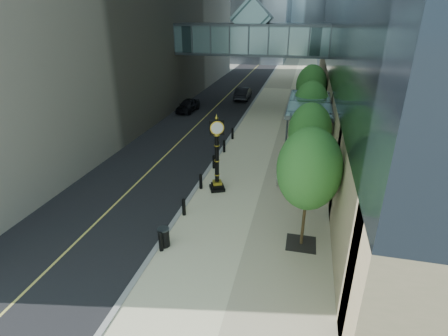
{
  "coord_description": "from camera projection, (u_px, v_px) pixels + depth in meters",
  "views": [
    {
      "loc": [
        3.14,
        -11.22,
        10.19
      ],
      "look_at": [
        -0.96,
        6.33,
        2.11
      ],
      "focal_mm": 28.0,
      "sensor_mm": 36.0,
      "label": 1
    }
  ],
  "objects": [
    {
      "name": "skywalk",
      "position": [
        252.0,
        37.0,
        37.13
      ],
      "size": [
        17.0,
        4.2,
        5.8
      ],
      "color": "#44676D",
      "rests_on": "ground"
    },
    {
      "name": "ground",
      "position": [
        212.0,
        275.0,
        14.79
      ],
      "size": [
        320.0,
        320.0,
        0.0
      ],
      "primitive_type": "plane",
      "color": "gray",
      "rests_on": "ground"
    },
    {
      "name": "car_near",
      "position": [
        188.0,
        105.0,
        38.65
      ],
      "size": [
        1.93,
        4.17,
        1.38
      ],
      "primitive_type": "imported",
      "rotation": [
        0.0,
        0.0,
        -0.08
      ],
      "color": "black",
      "rests_on": "road"
    },
    {
      "name": "road",
      "position": [
        236.0,
        87.0,
        51.78
      ],
      "size": [
        8.0,
        180.0,
        0.02
      ],
      "primitive_type": "cube",
      "color": "black",
      "rests_on": "ground"
    },
    {
      "name": "car_far",
      "position": [
        243.0,
        93.0,
        44.16
      ],
      "size": [
        1.67,
        4.67,
        1.53
      ],
      "primitive_type": "imported",
      "rotation": [
        0.0,
        0.0,
        3.15
      ],
      "color": "black",
      "rests_on": "road"
    },
    {
      "name": "pedestrian",
      "position": [
        280.0,
        173.0,
        21.84
      ],
      "size": [
        0.71,
        0.5,
        1.83
      ],
      "primitive_type": "imported",
      "rotation": [
        0.0,
        0.0,
        3.24
      ],
      "color": "#A5A297",
      "rests_on": "sidewalk"
    },
    {
      "name": "street_trees",
      "position": [
        311.0,
        106.0,
        26.0
      ],
      "size": [
        2.82,
        28.61,
        5.79
      ],
      "color": "black",
      "rests_on": "sidewalk"
    },
    {
      "name": "street_clock",
      "position": [
        217.0,
        159.0,
        20.93
      ],
      "size": [
        1.16,
        1.16,
        4.69
      ],
      "rotation": [
        0.0,
        0.0,
        0.42
      ],
      "color": "black",
      "rests_on": "sidewalk"
    },
    {
      "name": "trash_bin",
      "position": [
        164.0,
        238.0,
        16.36
      ],
      "size": [
        0.67,
        0.67,
        0.9
      ],
      "primitive_type": "cylinder",
      "rotation": [
        0.0,
        0.0,
        0.35
      ],
      "color": "black",
      "rests_on": "sidewalk"
    },
    {
      "name": "entrance_canopy",
      "position": [
        309.0,
        104.0,
        24.79
      ],
      "size": [
        3.0,
        8.0,
        4.38
      ],
      "color": "#383F44",
      "rests_on": "ground"
    },
    {
      "name": "sidewalk",
      "position": [
        291.0,
        89.0,
        50.11
      ],
      "size": [
        8.0,
        180.0,
        0.06
      ],
      "primitive_type": "cube",
      "color": "beige",
      "rests_on": "ground"
    },
    {
      "name": "bollard_row",
      "position": [
        208.0,
        171.0,
        23.14
      ],
      "size": [
        0.2,
        16.2,
        0.9
      ],
      "color": "black",
      "rests_on": "sidewalk"
    },
    {
      "name": "curb",
      "position": [
        263.0,
        88.0,
        50.94
      ],
      "size": [
        0.25,
        180.0,
        0.07
      ],
      "primitive_type": "cube",
      "color": "gray",
      "rests_on": "ground"
    }
  ]
}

